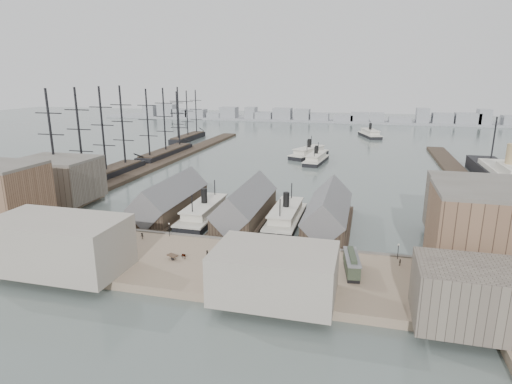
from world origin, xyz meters
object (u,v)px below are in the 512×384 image
(ferry_docked_west, at_px, (205,212))
(ocean_steamer, at_px, (508,181))
(horse_cart_center, at_px, (179,256))
(horse_cart_right, at_px, (264,266))
(tram, at_px, (352,264))
(horse_cart_left, at_px, (88,240))

(ferry_docked_west, xyz_separation_m, ocean_steamer, (105.00, 64.46, 1.54))
(ocean_steamer, height_order, horse_cart_center, ocean_steamer)
(horse_cart_right, bearing_deg, ocean_steamer, -56.70)
(tram, height_order, horse_cart_left, tram)
(horse_cart_left, xyz_separation_m, horse_cart_center, (27.78, -3.44, -0.07))
(ferry_docked_west, bearing_deg, ocean_steamer, 31.55)
(horse_cart_left, xyz_separation_m, horse_cart_right, (48.88, -4.06, -0.00))
(ocean_steamer, distance_m, tram, 112.30)
(horse_cart_left, height_order, horse_cart_center, horse_cart_left)
(ocean_steamer, distance_m, horse_cart_left, 158.08)
(ocean_steamer, xyz_separation_m, horse_cart_right, (-76.93, -99.76, -1.25))
(ferry_docked_west, height_order, tram, ferry_docked_west)
(ocean_steamer, bearing_deg, horse_cart_left, -142.74)
(horse_cart_center, bearing_deg, ferry_docked_west, 34.74)
(tram, bearing_deg, horse_cart_left, 171.17)
(horse_cart_left, distance_m, horse_cart_right, 49.05)
(ocean_steamer, bearing_deg, horse_cart_center, -134.68)
(ferry_docked_west, bearing_deg, horse_cart_right, -51.51)
(ocean_steamer, bearing_deg, tram, -120.80)
(ferry_docked_west, distance_m, horse_cart_center, 35.37)
(ocean_steamer, xyz_separation_m, horse_cart_left, (-125.81, -95.70, -1.25))
(horse_cart_right, bearing_deg, horse_cart_center, 69.25)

